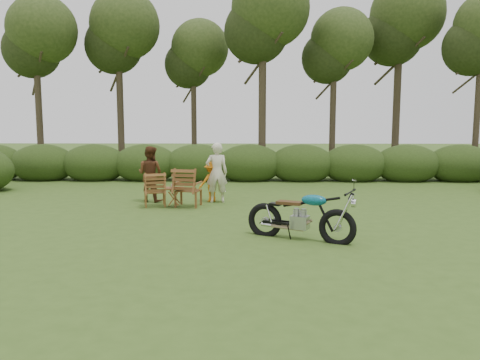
{
  "coord_description": "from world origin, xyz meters",
  "views": [
    {
      "loc": [
        0.0,
        -8.85,
        2.23
      ],
      "look_at": [
        -0.22,
        1.85,
        0.9
      ],
      "focal_mm": 35.0,
      "sensor_mm": 36.0,
      "label": 1
    }
  ],
  "objects_px": {
    "side_table": "(174,197)",
    "cup": "(173,186)",
    "lawn_chair_right": "(189,206)",
    "lawn_chair_left": "(155,206)",
    "child": "(212,201)",
    "adult_a": "(217,202)",
    "adult_b": "(151,201)",
    "motorcycle": "(300,239)"
  },
  "relations": [
    {
      "from": "lawn_chair_right",
      "to": "child",
      "type": "xyz_separation_m",
      "value": [
        0.55,
        0.78,
        0.0
      ]
    },
    {
      "from": "lawn_chair_left",
      "to": "adult_b",
      "type": "bearing_deg",
      "value": -84.49
    },
    {
      "from": "cup",
      "to": "adult_a",
      "type": "relative_size",
      "value": 0.07
    },
    {
      "from": "motorcycle",
      "to": "child",
      "type": "height_order",
      "value": "motorcycle"
    },
    {
      "from": "motorcycle",
      "to": "lawn_chair_left",
      "type": "height_order",
      "value": "motorcycle"
    },
    {
      "from": "adult_a",
      "to": "child",
      "type": "height_order",
      "value": "adult_a"
    },
    {
      "from": "adult_b",
      "to": "side_table",
      "type": "bearing_deg",
      "value": 154.55
    },
    {
      "from": "side_table",
      "to": "adult_b",
      "type": "bearing_deg",
      "value": 132.89
    },
    {
      "from": "adult_a",
      "to": "lawn_chair_right",
      "type": "bearing_deg",
      "value": 35.29
    },
    {
      "from": "motorcycle",
      "to": "side_table",
      "type": "distance_m",
      "value": 4.46
    },
    {
      "from": "motorcycle",
      "to": "child",
      "type": "xyz_separation_m",
      "value": [
        -2.04,
        4.22,
        0.0
      ]
    },
    {
      "from": "motorcycle",
      "to": "side_table",
      "type": "bearing_deg",
      "value": 156.68
    },
    {
      "from": "lawn_chair_right",
      "to": "lawn_chair_left",
      "type": "height_order",
      "value": "lawn_chair_right"
    },
    {
      "from": "cup",
      "to": "child",
      "type": "bearing_deg",
      "value": 42.1
    },
    {
      "from": "side_table",
      "to": "cup",
      "type": "distance_m",
      "value": 0.31
    },
    {
      "from": "side_table",
      "to": "adult_b",
      "type": "relative_size",
      "value": 0.33
    },
    {
      "from": "motorcycle",
      "to": "adult_a",
      "type": "relative_size",
      "value": 1.23
    },
    {
      "from": "motorcycle",
      "to": "cup",
      "type": "distance_m",
      "value": 4.54
    },
    {
      "from": "lawn_chair_right",
      "to": "adult_a",
      "type": "xyz_separation_m",
      "value": [
        0.71,
        0.66,
        0.0
      ]
    },
    {
      "from": "lawn_chair_right",
      "to": "side_table",
      "type": "relative_size",
      "value": 1.97
    },
    {
      "from": "lawn_chair_right",
      "to": "side_table",
      "type": "distance_m",
      "value": 0.46
    },
    {
      "from": "motorcycle",
      "to": "lawn_chair_right",
      "type": "distance_m",
      "value": 4.31
    },
    {
      "from": "lawn_chair_right",
      "to": "cup",
      "type": "height_order",
      "value": "cup"
    },
    {
      "from": "lawn_chair_right",
      "to": "child",
      "type": "height_order",
      "value": "child"
    },
    {
      "from": "side_table",
      "to": "adult_b",
      "type": "xyz_separation_m",
      "value": [
        -0.81,
        0.87,
        -0.26
      ]
    },
    {
      "from": "lawn_chair_right",
      "to": "adult_a",
      "type": "relative_size",
      "value": 0.61
    },
    {
      "from": "motorcycle",
      "to": "adult_a",
      "type": "distance_m",
      "value": 4.51
    },
    {
      "from": "lawn_chair_right",
      "to": "side_table",
      "type": "height_order",
      "value": "side_table"
    },
    {
      "from": "lawn_chair_right",
      "to": "child",
      "type": "bearing_deg",
      "value": -114.76
    },
    {
      "from": "lawn_chair_left",
      "to": "side_table",
      "type": "distance_m",
      "value": 0.61
    },
    {
      "from": "motorcycle",
      "to": "child",
      "type": "relative_size",
      "value": 1.81
    },
    {
      "from": "motorcycle",
      "to": "adult_b",
      "type": "bearing_deg",
      "value": 156.97
    },
    {
      "from": "motorcycle",
      "to": "side_table",
      "type": "relative_size",
      "value": 3.93
    },
    {
      "from": "lawn_chair_right",
      "to": "child",
      "type": "relative_size",
      "value": 0.91
    },
    {
      "from": "motorcycle",
      "to": "adult_b",
      "type": "relative_size",
      "value": 1.31
    },
    {
      "from": "lawn_chair_right",
      "to": "cup",
      "type": "distance_m",
      "value": 0.69
    },
    {
      "from": "lawn_chair_right",
      "to": "adult_a",
      "type": "bearing_deg",
      "value": -126.79
    },
    {
      "from": "motorcycle",
      "to": "child",
      "type": "distance_m",
      "value": 4.69
    },
    {
      "from": "lawn_chair_left",
      "to": "adult_a",
      "type": "bearing_deg",
      "value": -172.57
    },
    {
      "from": "cup",
      "to": "child",
      "type": "distance_m",
      "value": 1.39
    },
    {
      "from": "adult_a",
      "to": "adult_b",
      "type": "xyz_separation_m",
      "value": [
        -1.88,
        0.1,
        0.0
      ]
    },
    {
      "from": "side_table",
      "to": "child",
      "type": "bearing_deg",
      "value": 44.3
    }
  ]
}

